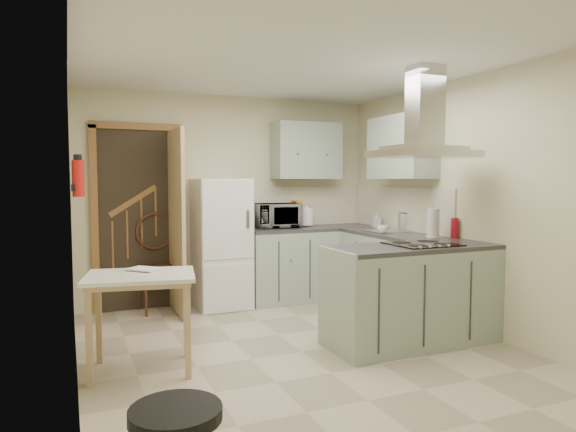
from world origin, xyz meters
name	(u,v)px	position (x,y,z in m)	size (l,w,h in m)	color
floor	(302,352)	(0.00, 0.00, 0.00)	(4.20, 4.20, 0.00)	#B6A68D
ceiling	(302,58)	(0.00, 0.00, 2.50)	(4.20, 4.20, 0.00)	silver
back_wall	(230,199)	(0.00, 2.10, 1.25)	(3.60, 3.60, 0.00)	beige
left_wall	(73,214)	(-1.80, 0.00, 1.25)	(4.20, 4.20, 0.00)	beige
right_wall	(467,204)	(1.80, 0.00, 1.25)	(4.20, 4.20, 0.00)	beige
doorway	(138,218)	(-1.10, 2.07, 1.05)	(1.10, 0.12, 2.10)	brown
fridge	(221,243)	(-0.20, 1.80, 0.75)	(0.60, 0.60, 1.50)	white
counter_back	(289,264)	(0.66, 1.80, 0.45)	(1.08, 0.60, 0.90)	#9EB2A0
counter_right	(377,268)	(1.50, 1.12, 0.45)	(0.60, 1.95, 0.90)	#9EB2A0
splashback	(301,206)	(0.96, 2.09, 1.15)	(1.68, 0.02, 0.50)	beige
wall_cabinet_back	(306,151)	(0.95, 1.93, 1.85)	(0.85, 0.35, 0.70)	#9EB2A0
wall_cabinet_right	(402,147)	(1.62, 0.85, 1.85)	(0.35, 0.90, 0.70)	#9EB2A0
peninsula	(412,294)	(1.02, -0.18, 0.45)	(1.55, 0.65, 0.90)	#9EB2A0
hob	(422,244)	(1.12, -0.18, 0.91)	(0.58, 0.50, 0.01)	black
extractor_hood	(424,154)	(1.12, -0.18, 1.72)	(0.90, 0.55, 0.10)	silver
sink	(386,231)	(1.50, 0.95, 0.91)	(0.45, 0.40, 0.01)	silver
fire_extinguisher	(78,179)	(-1.74, 0.90, 1.50)	(0.10, 0.10, 0.32)	#B2140F
drop_leaf_table	(141,323)	(-1.33, 0.10, 0.38)	(0.81, 0.61, 0.76)	tan
bentwood_chair	(158,267)	(-0.92, 1.89, 0.50)	(0.45, 0.45, 1.01)	#4C2319
microwave	(277,216)	(0.53, 1.88, 1.05)	(0.54, 0.36, 0.30)	black
kettle	(307,217)	(0.93, 1.87, 1.02)	(0.17, 0.17, 0.25)	white
cereal_box	(297,213)	(0.85, 2.00, 1.06)	(0.09, 0.21, 0.32)	orange
soap_bottle	(377,220)	(1.67, 1.42, 0.99)	(0.09, 0.09, 0.19)	silver
paper_towel	(433,223)	(1.55, 0.20, 1.05)	(0.12, 0.12, 0.31)	silver
cup	(382,230)	(1.32, 0.76, 0.95)	(0.12, 0.12, 0.09)	white
red_bottle	(454,228)	(1.75, 0.12, 1.00)	(0.07, 0.07, 0.20)	#AA0E1D
book	(137,265)	(-1.35, 0.18, 0.82)	(0.18, 0.25, 0.11)	#933144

